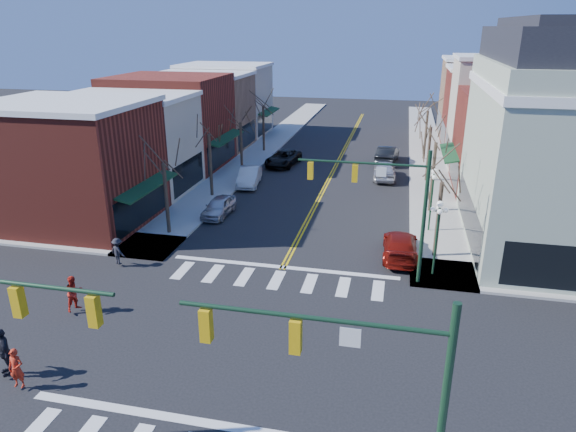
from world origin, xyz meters
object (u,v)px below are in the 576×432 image
Objects in this scene: lamppost_midblock at (432,189)px; car_left_near at (219,207)px; car_right_far at (387,154)px; car_right_near at (400,246)px; car_left_far at (283,158)px; pedestrian_red_a at (16,368)px; car_right_mid at (385,170)px; car_left_mid at (249,176)px; pedestrian_dark_a at (4,351)px; pedestrian_dark_b at (118,251)px; lamppost_corner at (438,226)px; pedestrian_red_b at (74,293)px.

lamppost_midblock is 14.78m from car_left_near.
car_right_near is at bearing 100.39° from car_right_far.
car_left_far is 34.33m from pedestrian_red_a.
lamppost_midblock is 0.90× the size of car_right_mid.
car_left_mid is 26.64m from pedestrian_dark_a.
pedestrian_dark_b is (-4.07, -23.86, 0.20)m from car_left_far.
pedestrian_red_a is at bearing -140.11° from lamppost_corner.
pedestrian_red_a is at bearing 67.10° from car_right_mid.
pedestrian_red_a is at bearing 8.77° from pedestrian_dark_a.
car_right_mid is (11.20, 4.41, 0.06)m from car_left_mid.
lamppost_corner is 16.16m from car_left_near.
lamppost_midblock is 16.66m from car_left_mid.
car_left_mid is 7.20m from car_left_far.
lamppost_corner is at bearing -52.11° from car_left_mid.
car_left_mid is at bearing 19.54° from car_right_mid.
lamppost_corner reaches higher than pedestrian_dark_a.
car_right_near is at bearing 42.70° from pedestrian_red_a.
car_left_far is at bearing 81.13° from pedestrian_red_a.
car_right_near is at bearing -16.83° from car_left_near.
pedestrian_red_b is 1.12× the size of pedestrian_dark_b.
lamppost_corner is 19.05m from car_right_mid.
pedestrian_red_b is at bearing 31.75° from car_right_near.
lamppost_midblock reaches higher than car_left_mid.
pedestrian_red_b reaches higher than pedestrian_dark_b.
pedestrian_dark_a is at bearing -88.71° from car_left_far.
pedestrian_dark_a reaches higher than pedestrian_red_a.
pedestrian_red_b reaches higher than car_left_near.
pedestrian_dark_b is at bearing 69.19° from car_right_far.
pedestrian_dark_a is at bearing -101.95° from car_left_mid.
pedestrian_red_b is (-3.45, -28.85, 0.30)m from car_left_far.
pedestrian_red_b is at bearing 132.41° from pedestrian_dark_a.
car_left_far is 2.66× the size of pedestrian_dark_a.
pedestrian_dark_b reaches higher than car_right_mid.
car_right_far is at bearing 34.98° from car_left_mid.
pedestrian_red_a is at bearing 78.46° from car_right_far.
car_right_far is at bearing -94.90° from pedestrian_dark_b.
car_right_near is at bearing -112.50° from lamppost_midblock.
pedestrian_red_b reaches higher than car_right_near.
car_left_near is at bearing 45.22° from car_right_mid.
lamppost_corner is at bearing 76.75° from pedestrian_dark_a.
lamppost_midblock reaches higher than pedestrian_dark_a.
lamppost_corner and lamppost_midblock have the same top height.
car_left_near is at bearing -84.39° from pedestrian_dark_b.
pedestrian_dark_a reaches higher than car_left_mid.
lamppost_midblock reaches higher than car_left_near.
car_left_mid is at bearing -76.98° from pedestrian_dark_b.
pedestrian_dark_a is at bearing 43.32° from car_right_near.
car_left_far is (1.35, 7.08, -0.03)m from car_left_mid.
pedestrian_dark_a is 1.27× the size of pedestrian_dark_b.
car_left_far is (-13.25, 21.29, -2.23)m from lamppost_corner.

